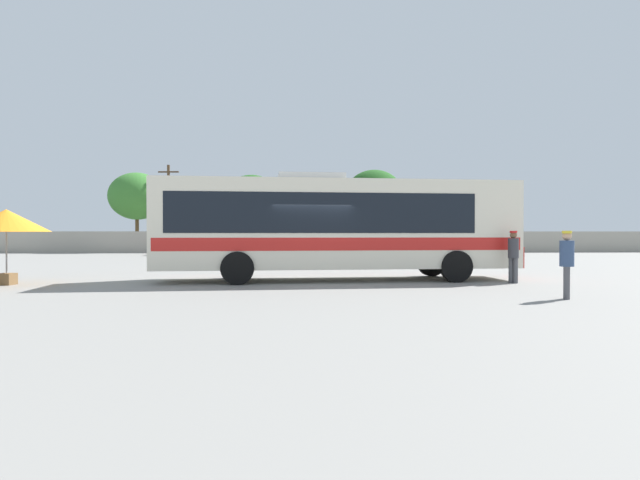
{
  "coord_description": "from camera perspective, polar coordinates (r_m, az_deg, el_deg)",
  "views": [
    {
      "loc": [
        -0.46,
        -17.11,
        1.59
      ],
      "look_at": [
        0.32,
        1.21,
        1.36
      ],
      "focal_mm": 28.86,
      "sensor_mm": 36.0,
      "label": 1
    }
  ],
  "objects": [
    {
      "name": "attendant_by_bus_door",
      "position": [
        17.61,
        20.65,
        -1.39
      ],
      "size": [
        0.47,
        0.47,
        1.68
      ],
      "color": "#4C4C51",
      "rests_on": "ground_plane"
    },
    {
      "name": "ground_plane",
      "position": [
        27.16,
        -1.48,
        -2.65
      ],
      "size": [
        300.0,
        300.0,
        0.0
      ],
      "primitive_type": "plane",
      "color": "gray"
    },
    {
      "name": "roadside_tree_right",
      "position": [
        50.42,
        14.47,
        3.31
      ],
      "size": [
        4.05,
        4.05,
        5.63
      ],
      "color": "brown",
      "rests_on": "ground_plane"
    },
    {
      "name": "utility_pole_near",
      "position": [
        46.51,
        -16.44,
        3.59
      ],
      "size": [
        1.8,
        0.27,
        7.55
      ],
      "color": "#4C3823",
      "rests_on": "ground_plane"
    },
    {
      "name": "coach_bus_cream_red",
      "position": [
        17.53,
        1.48,
        1.79
      ],
      "size": [
        12.28,
        3.44,
        3.6
      ],
      "color": "silver",
      "rests_on": "ground_plane"
    },
    {
      "name": "parked_car_leftmost_red",
      "position": [
        39.62,
        -14.4,
        -0.5
      ],
      "size": [
        4.48,
        2.16,
        1.45
      ],
      "color": "red",
      "rests_on": "ground_plane"
    },
    {
      "name": "vendor_umbrella_near_gate_orange",
      "position": [
        18.66,
        -31.45,
        1.77
      ],
      "size": [
        2.54,
        2.54,
        2.35
      ],
      "color": "gray",
      "rests_on": "ground_plane"
    },
    {
      "name": "parked_car_second_black",
      "position": [
        39.28,
        -6.26,
        -0.5
      ],
      "size": [
        4.65,
        2.29,
        1.43
      ],
      "color": "black",
      "rests_on": "ground_plane"
    },
    {
      "name": "passenger_waiting_on_apron",
      "position": [
        13.83,
        25.69,
        -2.03
      ],
      "size": [
        0.45,
        0.45,
        1.66
      ],
      "color": "#4C4C51",
      "rests_on": "ground_plane"
    },
    {
      "name": "roadside_tree_midright",
      "position": [
        48.11,
        6.01,
        5.07
      ],
      "size": [
        5.29,
        5.29,
        7.51
      ],
      "color": "brown",
      "rests_on": "ground_plane"
    },
    {
      "name": "perimeter_wall",
      "position": [
        43.16,
        -1.84,
        -0.22
      ],
      "size": [
        80.0,
        0.3,
        1.78
      ],
      "primitive_type": "cube",
      "color": "#9E998C",
      "rests_on": "ground_plane"
    },
    {
      "name": "roadside_tree_midleft",
      "position": [
        50.4,
        -7.59,
        4.4
      ],
      "size": [
        5.74,
        5.74,
        7.29
      ],
      "color": "brown",
      "rests_on": "ground_plane"
    },
    {
      "name": "roadside_tree_left",
      "position": [
        48.64,
        -19.63,
        4.59
      ],
      "size": [
        4.92,
        4.92,
        7.02
      ],
      "color": "brown",
      "rests_on": "ground_plane"
    }
  ]
}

